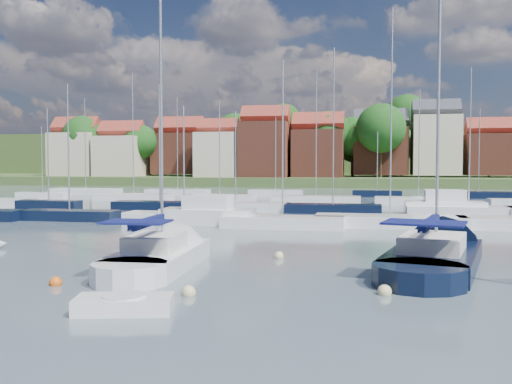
# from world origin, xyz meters

# --- Properties ---
(ground) EXTENTS (260.00, 260.00, 0.00)m
(ground) POSITION_xyz_m (0.00, 40.00, 0.00)
(ground) COLOR #4B5D66
(ground) RESTS_ON ground
(sailboat_centre) EXTENTS (3.48, 11.45, 15.41)m
(sailboat_centre) POSITION_xyz_m (-2.62, 3.71, 0.35)
(sailboat_centre) COLOR silver
(sailboat_centre) RESTS_ON ground
(sailboat_navy) EXTENTS (6.62, 14.09, 18.78)m
(sailboat_navy) POSITION_xyz_m (10.01, 6.54, 0.35)
(sailboat_navy) COLOR black
(sailboat_navy) RESTS_ON ground
(tender) EXTENTS (3.26, 2.06, 0.65)m
(tender) POSITION_xyz_m (-0.88, -5.13, 0.25)
(tender) COLOR silver
(tender) RESTS_ON ground
(buoy_c) EXTENTS (0.49, 0.49, 0.49)m
(buoy_c) POSITION_xyz_m (-5.13, -1.93, 0.00)
(buoy_c) COLOR #D85914
(buoy_c) RESTS_ON ground
(buoy_d) EXTENTS (0.52, 0.52, 0.52)m
(buoy_d) POSITION_xyz_m (0.40, -2.53, 0.00)
(buoy_d) COLOR beige
(buoy_d) RESTS_ON ground
(buoy_e) EXTENTS (0.48, 0.48, 0.48)m
(buoy_e) POSITION_xyz_m (2.35, 5.83, 0.00)
(buoy_e) COLOR beige
(buoy_e) RESTS_ON ground
(buoy_f) EXTENTS (0.51, 0.51, 0.51)m
(buoy_f) POSITION_xyz_m (7.24, -1.07, 0.00)
(buoy_f) COLOR beige
(buoy_f) RESTS_ON ground
(marina_field) EXTENTS (79.62, 41.41, 15.93)m
(marina_field) POSITION_xyz_m (1.91, 35.15, 0.43)
(marina_field) COLOR silver
(marina_field) RESTS_ON ground
(far_shore_town) EXTENTS (212.46, 90.00, 22.27)m
(far_shore_town) POSITION_xyz_m (2.23, 132.67, 4.61)
(far_shore_town) COLOR #415A2D
(far_shore_town) RESTS_ON ground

